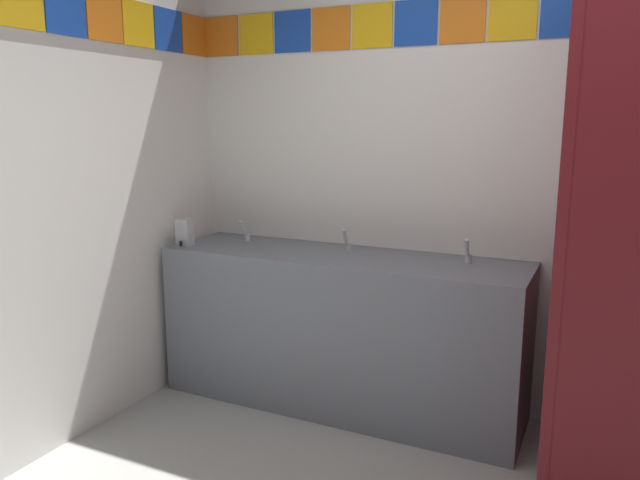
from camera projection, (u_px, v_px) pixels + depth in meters
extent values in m
cube|color=white|center=(531.00, 153.00, 3.16)|extent=(4.01, 0.08, 2.89)
cube|color=orange|center=(222.00, 37.00, 3.79)|extent=(0.24, 0.01, 0.24)
cube|color=yellow|center=(256.00, 34.00, 3.68)|extent=(0.24, 0.01, 0.24)
cube|color=#1947B7|center=(292.00, 32.00, 3.58)|extent=(0.24, 0.01, 0.24)
cube|color=orange|center=(331.00, 29.00, 3.47)|extent=(0.24, 0.01, 0.24)
cube|color=yellow|center=(372.00, 26.00, 3.36)|extent=(0.24, 0.01, 0.24)
cube|color=#1947B7|center=(416.00, 23.00, 3.25)|extent=(0.24, 0.01, 0.24)
cube|color=orange|center=(463.00, 19.00, 3.15)|extent=(0.24, 0.01, 0.24)
cube|color=yellow|center=(513.00, 16.00, 3.04)|extent=(0.24, 0.01, 0.24)
cube|color=#1947B7|center=(566.00, 12.00, 2.93)|extent=(0.24, 0.01, 0.24)
cube|color=orange|center=(624.00, 8.00, 2.82)|extent=(0.24, 0.01, 0.24)
cube|color=yellow|center=(20.00, 0.00, 2.65)|extent=(0.01, 0.24, 0.24)
cube|color=#1947B7|center=(66.00, 9.00, 2.87)|extent=(0.01, 0.24, 0.24)
cube|color=orange|center=(105.00, 17.00, 3.08)|extent=(0.01, 0.24, 0.24)
cube|color=yellow|center=(139.00, 24.00, 3.30)|extent=(0.01, 0.24, 0.24)
cube|color=#1947B7|center=(168.00, 30.00, 3.52)|extent=(0.01, 0.24, 0.24)
cube|color=orange|center=(195.00, 35.00, 3.74)|extent=(0.01, 0.24, 0.24)
cube|color=slate|center=(340.00, 330.00, 3.46)|extent=(2.04, 0.57, 0.88)
cube|color=slate|center=(359.00, 252.00, 3.62)|extent=(2.04, 0.03, 0.08)
cylinder|color=silver|center=(235.00, 254.00, 3.65)|extent=(0.34, 0.34, 0.10)
cylinder|color=silver|center=(339.00, 265.00, 3.36)|extent=(0.34, 0.34, 0.10)
cylinder|color=silver|center=(462.00, 279.00, 3.07)|extent=(0.34, 0.34, 0.10)
cylinder|color=silver|center=(247.00, 237.00, 3.76)|extent=(0.04, 0.04, 0.05)
cylinder|color=silver|center=(243.00, 227.00, 3.70)|extent=(0.02, 0.06, 0.09)
cylinder|color=silver|center=(349.00, 247.00, 3.47)|extent=(0.04, 0.04, 0.05)
cylinder|color=silver|center=(345.00, 236.00, 3.41)|extent=(0.02, 0.06, 0.09)
cylinder|color=silver|center=(468.00, 258.00, 3.18)|extent=(0.04, 0.04, 0.05)
cylinder|color=silver|center=(467.00, 247.00, 3.12)|extent=(0.02, 0.06, 0.09)
cube|color=#B7BABF|center=(185.00, 232.00, 3.62)|extent=(0.09, 0.07, 0.16)
cylinder|color=black|center=(181.00, 243.00, 3.59)|extent=(0.02, 0.02, 0.03)
cube|color=maroon|center=(572.00, 242.00, 2.48)|extent=(0.04, 1.34, 2.26)
cylinder|color=silver|center=(568.00, 243.00, 1.87)|extent=(0.02, 0.02, 0.10)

